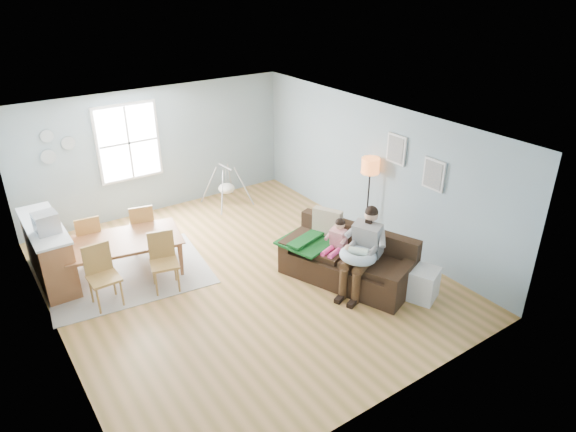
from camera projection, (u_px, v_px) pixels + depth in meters
room at (235, 145)px, 7.95m from camera, size 8.40×9.40×3.90m
window at (128, 143)px, 10.55m from camera, size 1.32×0.08×1.62m
pictures at (414, 162)px, 8.94m from camera, size 0.05×1.34×0.74m
wall_plates at (55, 146)px, 9.76m from camera, size 0.67×0.02×0.66m
sofa at (349, 262)px, 8.85m from camera, size 1.69×2.42×0.90m
green_throw at (310, 240)px, 9.05m from camera, size 1.21×1.09×0.04m
beige_pillow at (327, 223)px, 9.10m from camera, size 0.37×0.54×0.53m
father at (363, 248)px, 8.38m from camera, size 1.07×0.74×1.44m
nursing_pillow at (358, 256)px, 8.29m from camera, size 0.77×0.76×0.25m
infant at (356, 251)px, 8.27m from camera, size 0.30×0.38×0.15m
toddler at (337, 239)px, 8.70m from camera, size 0.58×0.41×0.85m
floor_lamp at (370, 173)px, 9.73m from camera, size 0.34×0.34×1.68m
storage_cube at (423, 284)px, 8.33m from camera, size 0.61×0.58×0.53m
rug at (129, 274)px, 9.09m from camera, size 2.90×2.34×0.01m
dining_table at (126, 258)px, 8.94m from camera, size 2.10×1.42×0.68m
chair_sw at (101, 271)px, 8.10m from camera, size 0.47×0.47×1.02m
chair_se at (163, 257)px, 8.52m from camera, size 0.55×0.55×1.00m
chair_nw at (89, 237)px, 9.17m from camera, size 0.48×0.48×0.98m
chair_ne at (142, 225)px, 9.57m from camera, size 0.54×0.54×0.99m
counter at (49, 251)px, 8.77m from camera, size 0.56×1.88×1.05m
monitor at (46, 223)px, 8.21m from camera, size 0.38×0.37×0.34m
baby_swing at (227, 188)px, 11.59m from camera, size 0.95×0.96×0.91m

